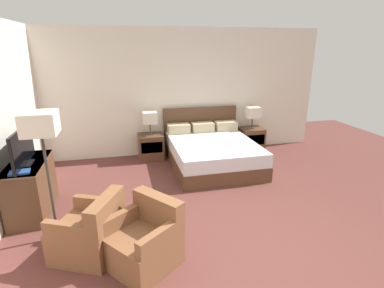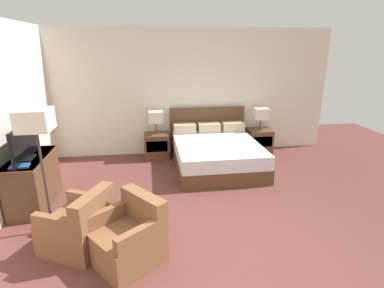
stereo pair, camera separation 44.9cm
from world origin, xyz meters
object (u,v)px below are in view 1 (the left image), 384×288
nightstand_right (251,139)px  table_lamp_right (253,112)px  bed (212,152)px  book_red_cover (19,172)px  armchair_by_window (90,232)px  tv (23,148)px  nightstand_left (151,147)px  table_lamp_left (150,118)px  armchair_companion (145,241)px  dresser (31,187)px  floor_lamp (41,132)px

nightstand_right → table_lamp_right: bearing=90.0°
bed → table_lamp_right: bed is taller
book_red_cover → armchair_by_window: (0.89, -0.80, -0.52)m
nightstand_right → armchair_by_window: 4.55m
tv → book_red_cover: size_ratio=3.81×
nightstand_left → table_lamp_left: bearing=90.0°
bed → armchair_by_window: bearing=-133.3°
nightstand_left → table_lamp_right: 2.45m
nightstand_left → armchair_companion: armchair_companion is taller
table_lamp_right → tv: size_ratio=0.54×
dresser → floor_lamp: (0.45, -0.78, 1.02)m
nightstand_right → book_red_cover: book_red_cover is taller
dresser → tv: tv is taller
table_lamp_left → dresser: size_ratio=0.45×
tv → armchair_companion: tv is taller
nightstand_right → table_lamp_left: (-2.36, 0.00, 0.65)m
dresser → armchair_by_window: dresser is taller
bed → book_red_cover: bed is taller
bed → nightstand_left: bearing=149.7°
table_lamp_right → armchair_by_window: (-3.39, -3.04, -0.64)m
tv → book_red_cover: tv is taller
nightstand_right → bed: bearing=-149.7°
book_red_cover → table_lamp_right: bearing=27.6°
table_lamp_left → book_red_cover: size_ratio=2.05×
tv → nightstand_left: bearing=44.7°
armchair_by_window → armchair_companion: same height
table_lamp_right → dresser: size_ratio=0.45×
bed → armchair_companion: 3.11m
book_red_cover → armchair_companion: bearing=-36.6°
bed → table_lamp_right: size_ratio=4.02×
floor_lamp → dresser: bearing=120.0°
nightstand_right → floor_lamp: 4.80m
table_lamp_left → armchair_companion: 3.44m
dresser → armchair_companion: size_ratio=1.16×
tv → armchair_companion: bearing=-43.5°
armchair_companion → table_lamp_right: bearing=50.3°
dresser → armchair_by_window: 1.50m
nightstand_right → tv: bearing=-156.0°
tv → floor_lamp: 0.93m
nightstand_right → armchair_by_window: armchair_by_window is taller
nightstand_right → armchair_by_window: size_ratio=0.60×
tv → table_lamp_left: bearing=44.7°
dresser → tv: size_ratio=1.20×
nightstand_right → armchair_companion: bearing=-129.7°
bed → table_lamp_left: bed is taller
floor_lamp → armchair_companion: bearing=-34.3°
nightstand_right → dresser: dresser is taller
table_lamp_right → book_red_cover: (-4.29, -2.24, -0.12)m
table_lamp_left → armchair_companion: size_ratio=0.52×
nightstand_left → floor_lamp: bearing=-119.6°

